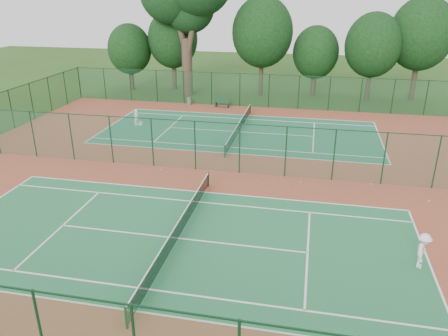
{
  "coord_description": "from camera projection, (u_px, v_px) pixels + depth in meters",
  "views": [
    {
      "loc": [
        6.07,
        -27.07,
        11.65
      ],
      "look_at": [
        1.14,
        -3.2,
        1.6
      ],
      "focal_mm": 35.0,
      "sensor_mm": 36.0,
      "label": 1
    }
  ],
  "objects": [
    {
      "name": "fence_north",
      "position": [
        254.0,
        90.0,
        45.71
      ],
      "size": [
        40.0,
        0.09,
        3.5
      ],
      "color": "#164427",
      "rests_on": "ground"
    },
    {
      "name": "stray_ball_a",
      "position": [
        300.0,
        182.0,
        28.28
      ],
      "size": [
        0.06,
        0.06,
        0.06
      ],
      "primitive_type": "sphere",
      "color": "#B8D231",
      "rests_on": "red_pad"
    },
    {
      "name": "player_near",
      "position": [
        423.0,
        251.0,
        19.37
      ],
      "size": [
        0.95,
        1.24,
        1.7
      ],
      "primitive_type": "imported",
      "rotation": [
        0.0,
        0.0,
        1.24
      ],
      "color": "white",
      "rests_on": "court_near"
    },
    {
      "name": "red_pad",
      "position": [
        217.0,
        171.0,
        30.09
      ],
      "size": [
        40.0,
        36.0,
        0.01
      ],
      "primitive_type": "cube",
      "color": "brown",
      "rests_on": "ground"
    },
    {
      "name": "evergreen_row",
      "position": [
        265.0,
        94.0,
        51.95
      ],
      "size": [
        39.0,
        5.0,
        12.0
      ],
      "primitive_type": null,
      "color": "black",
      "rests_on": "ground"
    },
    {
      "name": "ground",
      "position": [
        217.0,
        171.0,
        30.09
      ],
      "size": [
        120.0,
        120.0,
        0.0
      ],
      "primitive_type": "plane",
      "color": "#254916",
      "rests_on": "ground"
    },
    {
      "name": "trash_bin",
      "position": [
        189.0,
        101.0,
        46.97
      ],
      "size": [
        0.62,
        0.62,
        0.84
      ],
      "primitive_type": "cylinder",
      "rotation": [
        0.0,
        0.0,
        0.43
      ],
      "color": "slate",
      "rests_on": "red_pad"
    },
    {
      "name": "kit_bag",
      "position": [
        139.0,
        123.0,
        40.2
      ],
      "size": [
        0.85,
        0.59,
        0.3
      ],
      "primitive_type": "cube",
      "rotation": [
        0.0,
        0.0,
        -0.4
      ],
      "color": "silver",
      "rests_on": "red_pad"
    },
    {
      "name": "player_far",
      "position": [
        136.0,
        118.0,
        39.62
      ],
      "size": [
        0.56,
        0.65,
        1.51
      ],
      "primitive_type": "imported",
      "rotation": [
        0.0,
        0.0,
        -2.01
      ],
      "color": "silver",
      "rests_on": "court_far"
    },
    {
      "name": "tennis_net_near",
      "position": [
        178.0,
        229.0,
        21.73
      ],
      "size": [
        0.1,
        12.9,
        0.97
      ],
      "color": "#133419",
      "rests_on": "ground"
    },
    {
      "name": "tennis_net_far",
      "position": [
        240.0,
        126.0,
        38.03
      ],
      "size": [
        0.1,
        12.9,
        0.97
      ],
      "color": "#143721",
      "rests_on": "ground"
    },
    {
      "name": "court_far",
      "position": [
        239.0,
        132.0,
        38.23
      ],
      "size": [
        23.77,
        10.97,
        0.01
      ],
      "primitive_type": "cube",
      "color": "#206544",
      "rests_on": "red_pad"
    },
    {
      "name": "fence_divider",
      "position": [
        217.0,
        147.0,
        29.42
      ],
      "size": [
        40.0,
        0.09,
        3.5
      ],
      "color": "#1A5032",
      "rests_on": "ground"
    },
    {
      "name": "court_near",
      "position": [
        179.0,
        238.0,
        21.93
      ],
      "size": [
        23.77,
        10.97,
        0.01
      ],
      "primitive_type": "cube",
      "color": "#226C3D",
      "rests_on": "red_pad"
    },
    {
      "name": "stray_ball_c",
      "position": [
        160.0,
        170.0,
        30.12
      ],
      "size": [
        0.07,
        0.07,
        0.07
      ],
      "primitive_type": "sphere",
      "color": "yellow",
      "rests_on": "red_pad"
    },
    {
      "name": "stray_ball_b",
      "position": [
        371.0,
        184.0,
        27.96
      ],
      "size": [
        0.08,
        0.08,
        0.08
      ],
      "primitive_type": "sphere",
      "color": "#C1D932",
      "rests_on": "red_pad"
    },
    {
      "name": "bench",
      "position": [
        222.0,
        102.0,
        45.86
      ],
      "size": [
        1.77,
        0.79,
        1.05
      ],
      "rotation": [
        0.0,
        0.0,
        -0.18
      ],
      "color": "#13371E",
      "rests_on": "red_pad"
    }
  ]
}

